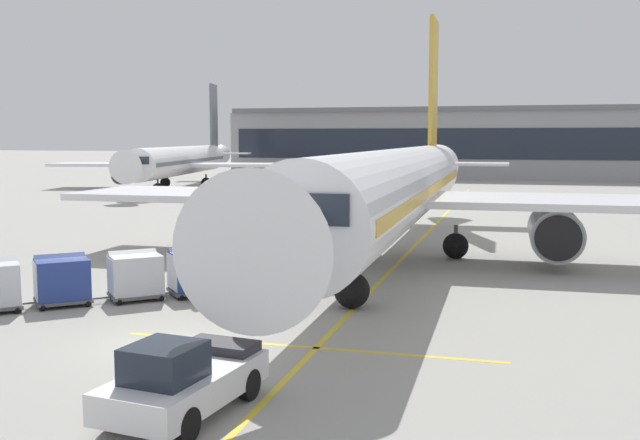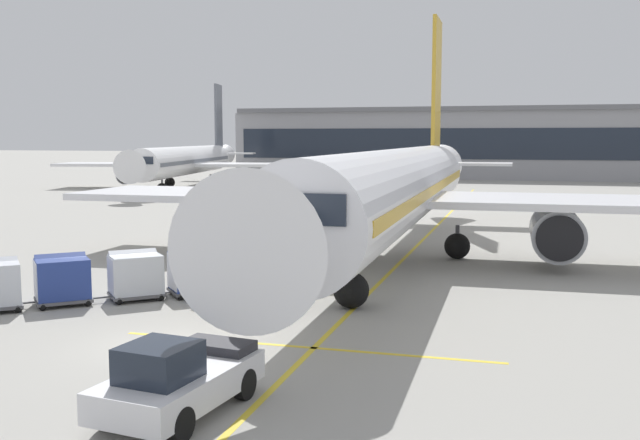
{
  "view_description": "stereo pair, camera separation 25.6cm",
  "coord_description": "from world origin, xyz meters",
  "px_view_note": "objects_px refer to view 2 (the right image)",
  "views": [
    {
      "loc": [
        10.23,
        -19.72,
        6.33
      ],
      "look_at": [
        2.48,
        8.81,
        2.99
      ],
      "focal_mm": 40.9,
      "sensor_mm": 36.0,
      "label": 1
    },
    {
      "loc": [
        10.48,
        -19.65,
        6.33
      ],
      "look_at": [
        2.48,
        8.81,
        2.99
      ],
      "focal_mm": 40.9,
      "sensor_mm": 36.0,
      "label": 2
    }
  ],
  "objects_px": {
    "baggage_cart_third": "(62,279)",
    "ground_crew_by_carts": "(198,277)",
    "belt_loader": "(272,265)",
    "baggage_cart_lead": "(195,271)",
    "parked_airplane": "(398,189)",
    "baggage_cart_second": "(135,274)",
    "safety_cone_engine_keepout": "(280,252)",
    "distant_airplane": "(188,161)",
    "pushback_tug": "(178,379)",
    "ground_crew_by_loader": "(191,266)"
  },
  "relations": [
    {
      "from": "safety_cone_engine_keepout",
      "to": "distant_airplane",
      "type": "xyz_separation_m",
      "value": [
        -28.8,
        48.45,
        3.07
      ]
    },
    {
      "from": "baggage_cart_second",
      "to": "parked_airplane",
      "type": "bearing_deg",
      "value": 55.67
    },
    {
      "from": "pushback_tug",
      "to": "ground_crew_by_carts",
      "type": "height_order",
      "value": "pushback_tug"
    },
    {
      "from": "parked_airplane",
      "to": "baggage_cart_lead",
      "type": "xyz_separation_m",
      "value": [
        -6.43,
        -10.85,
        -2.7
      ]
    },
    {
      "from": "parked_airplane",
      "to": "ground_crew_by_carts",
      "type": "distance_m",
      "value": 13.58
    },
    {
      "from": "distant_airplane",
      "to": "parked_airplane",
      "type": "bearing_deg",
      "value": -53.48
    },
    {
      "from": "parked_airplane",
      "to": "baggage_cart_lead",
      "type": "bearing_deg",
      "value": -120.68
    },
    {
      "from": "baggage_cart_lead",
      "to": "distant_airplane",
      "type": "xyz_separation_m",
      "value": [
        -28.4,
        57.89,
        2.42
      ]
    },
    {
      "from": "baggage_cart_lead",
      "to": "parked_airplane",
      "type": "bearing_deg",
      "value": 59.32
    },
    {
      "from": "distant_airplane",
      "to": "baggage_cart_third",
      "type": "bearing_deg",
      "value": -68.24
    },
    {
      "from": "parked_airplane",
      "to": "pushback_tug",
      "type": "xyz_separation_m",
      "value": [
        -1.24,
        -22.69,
        -2.87
      ]
    },
    {
      "from": "baggage_cart_third",
      "to": "safety_cone_engine_keepout",
      "type": "bearing_deg",
      "value": 69.95
    },
    {
      "from": "belt_loader",
      "to": "baggage_cart_lead",
      "type": "height_order",
      "value": "belt_loader"
    },
    {
      "from": "parked_airplane",
      "to": "baggage_cart_second",
      "type": "bearing_deg",
      "value": -124.33
    },
    {
      "from": "baggage_cart_second",
      "to": "ground_crew_by_carts",
      "type": "height_order",
      "value": "baggage_cart_second"
    },
    {
      "from": "parked_airplane",
      "to": "baggage_cart_third",
      "type": "relative_size",
      "value": 17.75
    },
    {
      "from": "ground_crew_by_loader",
      "to": "ground_crew_by_carts",
      "type": "height_order",
      "value": "same"
    },
    {
      "from": "baggage_cart_third",
      "to": "safety_cone_engine_keepout",
      "type": "xyz_separation_m",
      "value": [
        4.52,
        12.39,
        -0.64
      ]
    },
    {
      "from": "baggage_cart_lead",
      "to": "baggage_cart_third",
      "type": "xyz_separation_m",
      "value": [
        -4.12,
        -2.95,
        0.0
      ]
    },
    {
      "from": "ground_crew_by_carts",
      "to": "distant_airplane",
      "type": "bearing_deg",
      "value": 116.21
    },
    {
      "from": "baggage_cart_lead",
      "to": "distant_airplane",
      "type": "relative_size",
      "value": 0.06
    },
    {
      "from": "baggage_cart_second",
      "to": "ground_crew_by_carts",
      "type": "relative_size",
      "value": 1.48
    },
    {
      "from": "belt_loader",
      "to": "ground_crew_by_loader",
      "type": "distance_m",
      "value": 3.46
    },
    {
      "from": "baggage_cart_lead",
      "to": "ground_crew_by_carts",
      "type": "height_order",
      "value": "baggage_cart_lead"
    },
    {
      "from": "baggage_cart_third",
      "to": "pushback_tug",
      "type": "bearing_deg",
      "value": -43.69
    },
    {
      "from": "ground_crew_by_loader",
      "to": "distant_airplane",
      "type": "bearing_deg",
      "value": 116.0
    },
    {
      "from": "belt_loader",
      "to": "safety_cone_engine_keepout",
      "type": "relative_size",
      "value": 6.62
    },
    {
      "from": "safety_cone_engine_keepout",
      "to": "pushback_tug",
      "type": "bearing_deg",
      "value": -77.32
    },
    {
      "from": "baggage_cart_lead",
      "to": "baggage_cart_third",
      "type": "distance_m",
      "value": 5.07
    },
    {
      "from": "belt_loader",
      "to": "ground_crew_by_carts",
      "type": "height_order",
      "value": "belt_loader"
    },
    {
      "from": "parked_airplane",
      "to": "baggage_cart_second",
      "type": "xyz_separation_m",
      "value": [
        -8.34,
        -12.21,
        -2.7
      ]
    },
    {
      "from": "pushback_tug",
      "to": "baggage_cart_second",
      "type": "bearing_deg",
      "value": 124.12
    },
    {
      "from": "ground_crew_by_loader",
      "to": "safety_cone_engine_keepout",
      "type": "height_order",
      "value": "ground_crew_by_loader"
    },
    {
      "from": "baggage_cart_third",
      "to": "ground_crew_by_carts",
      "type": "xyz_separation_m",
      "value": [
        4.78,
        1.8,
        -0.0
      ]
    },
    {
      "from": "distant_airplane",
      "to": "safety_cone_engine_keepout",
      "type": "bearing_deg",
      "value": -59.27
    },
    {
      "from": "baggage_cart_second",
      "to": "baggage_cart_lead",
      "type": "bearing_deg",
      "value": 35.64
    },
    {
      "from": "baggage_cart_third",
      "to": "safety_cone_engine_keepout",
      "type": "height_order",
      "value": "baggage_cart_third"
    },
    {
      "from": "baggage_cart_lead",
      "to": "belt_loader",
      "type": "bearing_deg",
      "value": 47.75
    },
    {
      "from": "parked_airplane",
      "to": "pushback_tug",
      "type": "bearing_deg",
      "value": -93.13
    },
    {
      "from": "belt_loader",
      "to": "distant_airplane",
      "type": "height_order",
      "value": "distant_airplane"
    },
    {
      "from": "baggage_cart_second",
      "to": "ground_crew_by_carts",
      "type": "distance_m",
      "value": 2.58
    },
    {
      "from": "safety_cone_engine_keepout",
      "to": "baggage_cart_lead",
      "type": "bearing_deg",
      "value": -92.45
    },
    {
      "from": "baggage_cart_second",
      "to": "distant_airplane",
      "type": "xyz_separation_m",
      "value": [
        -26.49,
        59.25,
        2.42
      ]
    },
    {
      "from": "belt_loader",
      "to": "pushback_tug",
      "type": "relative_size",
      "value": 1.05
    },
    {
      "from": "parked_airplane",
      "to": "ground_crew_by_loader",
      "type": "bearing_deg",
      "value": -125.36
    },
    {
      "from": "ground_crew_by_loader",
      "to": "ground_crew_by_carts",
      "type": "relative_size",
      "value": 1.0
    },
    {
      "from": "baggage_cart_lead",
      "to": "distant_airplane",
      "type": "bearing_deg",
      "value": 116.13
    },
    {
      "from": "ground_crew_by_carts",
      "to": "safety_cone_engine_keepout",
      "type": "bearing_deg",
      "value": 91.41
    },
    {
      "from": "safety_cone_engine_keepout",
      "to": "distant_airplane",
      "type": "relative_size",
      "value": 0.02
    },
    {
      "from": "baggage_cart_third",
      "to": "distant_airplane",
      "type": "relative_size",
      "value": 0.06
    }
  ]
}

